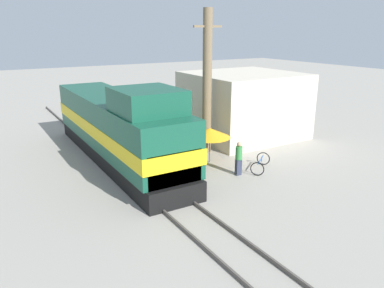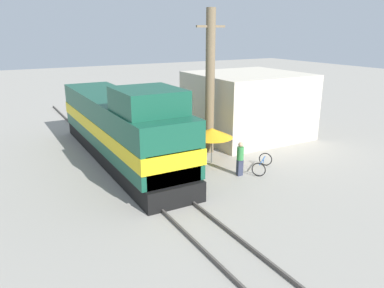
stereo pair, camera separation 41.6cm
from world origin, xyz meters
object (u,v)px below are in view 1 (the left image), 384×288
person_bystander (239,157)px  bicycle (260,163)px  utility_pole (207,83)px  vendor_umbrella (210,133)px  billboard_sign (216,107)px  locomotive (119,129)px

person_bystander → bicycle: 1.52m
utility_pole → bicycle: (0.74, -4.02, -3.75)m
vendor_umbrella → bicycle: (1.63, -2.34, -1.33)m
utility_pole → billboard_sign: (1.70, 1.58, -1.87)m
utility_pole → bicycle: utility_pole is taller
person_bystander → bicycle: (1.41, -0.04, -0.58)m
vendor_umbrella → billboard_sign: size_ratio=0.76×
billboard_sign → person_bystander: 6.18m
locomotive → vendor_umbrella: size_ratio=6.26×
billboard_sign → person_bystander: billboard_sign is taller
billboard_sign → utility_pole: bearing=-137.1°
utility_pole → vendor_umbrella: (-0.89, -1.68, -2.42)m
locomotive → billboard_sign: bearing=5.6°
vendor_umbrella → person_bystander: size_ratio=1.31×
utility_pole → vendor_umbrella: 3.08m
billboard_sign → locomotive: bearing=-174.4°
vendor_umbrella → locomotive: bearing=147.9°
locomotive → bicycle: size_ratio=7.91×
locomotive → vendor_umbrella: bearing=-32.1°
utility_pole → vendor_umbrella: utility_pole is taller
locomotive → vendor_umbrella: (4.14, -2.60, -0.20)m
utility_pole → person_bystander: 5.13m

